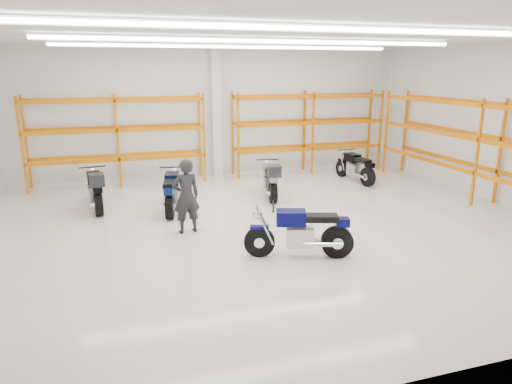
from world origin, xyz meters
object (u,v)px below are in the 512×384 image
object	(u,v)px
standing_man	(186,196)
structural_column	(216,114)
motorcycle_back_c	(270,180)
motorcycle_back_a	(96,190)
motorcycle_back_b	(172,193)
motorcycle_back_d	(356,168)
motorcycle_main	(304,233)

from	to	relation	value
standing_man	structural_column	xyz separation A→B (m)	(2.00, 5.60, 1.36)
motorcycle_back_c	standing_man	distance (m)	3.65
standing_man	motorcycle_back_a	bearing A→B (deg)	-59.17
motorcycle_back_b	standing_man	xyz separation A→B (m)	(0.13, -1.81, 0.37)
motorcycle_back_b	motorcycle_back_a	bearing A→B (deg)	160.11
motorcycle_back_d	structural_column	bearing A→B (deg)	151.83
standing_man	structural_column	distance (m)	6.10
motorcycle_back_a	motorcycle_back_b	size ratio (longest dim) A/B	1.03
motorcycle_back_b	standing_man	bearing A→B (deg)	-86.01
motorcycle_main	motorcycle_back_b	xyz separation A→B (m)	(-2.18, 4.01, 0.00)
structural_column	motorcycle_main	bearing A→B (deg)	-89.57
motorcycle_back_d	motorcycle_back_b	bearing A→B (deg)	-167.23
motorcycle_back_a	structural_column	distance (m)	5.39
structural_column	motorcycle_back_b	bearing A→B (deg)	-119.25
motorcycle_back_c	motorcycle_back_d	bearing A→B (deg)	16.61
motorcycle_back_d	standing_man	world-z (taller)	standing_man
motorcycle_back_b	motorcycle_back_c	xyz separation A→B (m)	(2.99, 0.43, 0.03)
motorcycle_main	structural_column	size ratio (longest dim) A/B	0.49
motorcycle_back_a	standing_man	world-z (taller)	standing_man
motorcycle_main	motorcycle_back_a	size ratio (longest dim) A/B	0.95
motorcycle_back_c	motorcycle_main	bearing A→B (deg)	-100.36
motorcycle_main	standing_man	xyz separation A→B (m)	(-2.05, 2.20, 0.37)
motorcycle_main	motorcycle_back_c	bearing A→B (deg)	79.64
motorcycle_back_b	motorcycle_main	bearing A→B (deg)	-61.44
motorcycle_back_b	motorcycle_back_c	distance (m)	3.02
motorcycle_back_a	motorcycle_back_b	xyz separation A→B (m)	(1.97, -0.71, -0.05)
motorcycle_back_c	motorcycle_back_d	distance (m)	3.62
motorcycle_back_c	motorcycle_back_d	size ratio (longest dim) A/B	1.05
motorcycle_back_b	motorcycle_back_d	world-z (taller)	motorcycle_back_b
motorcycle_back_a	motorcycle_back_c	world-z (taller)	motorcycle_back_a
motorcycle_back_d	structural_column	world-z (taller)	structural_column
motorcycle_main	motorcycle_back_d	distance (m)	6.95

